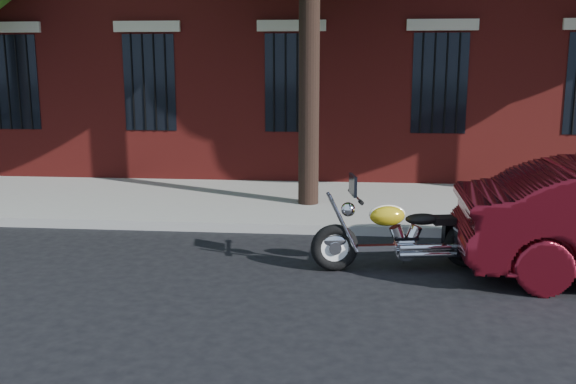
# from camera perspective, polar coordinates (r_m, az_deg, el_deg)

# --- Properties ---
(ground) EXTENTS (120.00, 120.00, 0.00)m
(ground) POSITION_cam_1_polar(r_m,az_deg,el_deg) (8.74, -2.74, -5.92)
(ground) COLOR black
(ground) RESTS_ON ground
(curb) EXTENTS (40.00, 0.16, 0.15)m
(curb) POSITION_cam_1_polar(r_m,az_deg,el_deg) (10.04, -1.62, -3.19)
(curb) COLOR gray
(curb) RESTS_ON ground
(sidewalk) EXTENTS (40.00, 3.60, 0.15)m
(sidewalk) POSITION_cam_1_polar(r_m,az_deg,el_deg) (11.85, -0.49, -0.93)
(sidewalk) COLOR gray
(sidewalk) RESTS_ON ground
(motorcycle) EXTENTS (2.47, 0.96, 1.23)m
(motorcycle) POSITION_cam_1_polar(r_m,az_deg,el_deg) (8.33, 10.93, -4.00)
(motorcycle) COLOR black
(motorcycle) RESTS_ON ground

